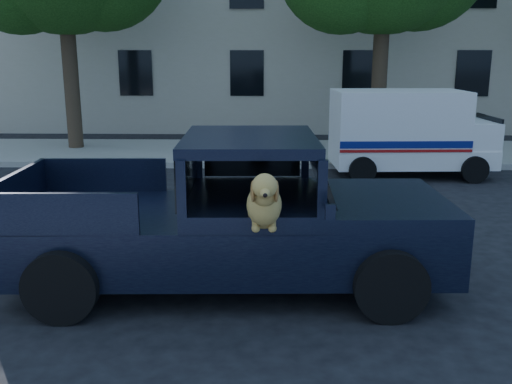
{
  "coord_description": "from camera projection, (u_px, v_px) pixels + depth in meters",
  "views": [
    {
      "loc": [
        1.89,
        -7.26,
        2.95
      ],
      "look_at": [
        1.71,
        -0.72,
        1.33
      ],
      "focal_mm": 40.0,
      "sensor_mm": 36.0,
      "label": 1
    }
  ],
  "objects": [
    {
      "name": "ground",
      "position": [
        133.0,
        273.0,
        7.81
      ],
      "size": [
        120.0,
        120.0,
        0.0
      ],
      "primitive_type": "plane",
      "color": "black",
      "rests_on": "ground"
    },
    {
      "name": "mail_truck",
      "position": [
        407.0,
        139.0,
        13.75
      ],
      "size": [
        3.84,
        2.09,
        2.06
      ],
      "rotation": [
        0.0,
        0.0,
        0.05
      ],
      "color": "silver",
      "rests_on": "ground"
    },
    {
      "name": "lane_stripes",
      "position": [
        277.0,
        208.0,
        11.05
      ],
      "size": [
        21.6,
        0.14,
        0.01
      ],
      "primitive_type": null,
      "color": "silver",
      "rests_on": "ground"
    },
    {
      "name": "pickup_truck",
      "position": [
        223.0,
        236.0,
        7.28
      ],
      "size": [
        5.5,
        2.84,
        1.94
      ],
      "rotation": [
        0.0,
        0.0,
        0.03
      ],
      "color": "black",
      "rests_on": "ground"
    },
    {
      "name": "far_sidewalk",
      "position": [
        207.0,
        152.0,
        16.72
      ],
      "size": [
        60.0,
        4.0,
        0.15
      ],
      "primitive_type": "cube",
      "color": "gray",
      "rests_on": "ground"
    },
    {
      "name": "building_main",
      "position": [
        300.0,
        12.0,
        22.66
      ],
      "size": [
        26.0,
        6.0,
        9.0
      ],
      "primitive_type": "cube",
      "color": "#BCB19B",
      "rests_on": "ground"
    }
  ]
}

